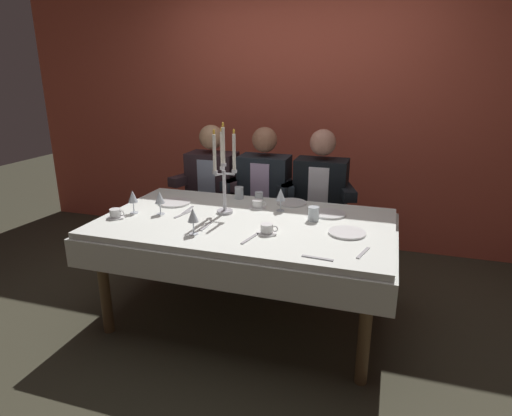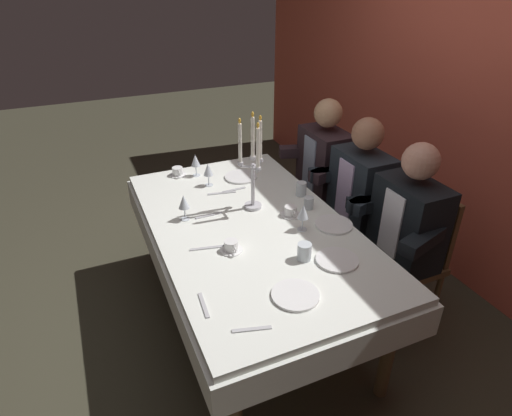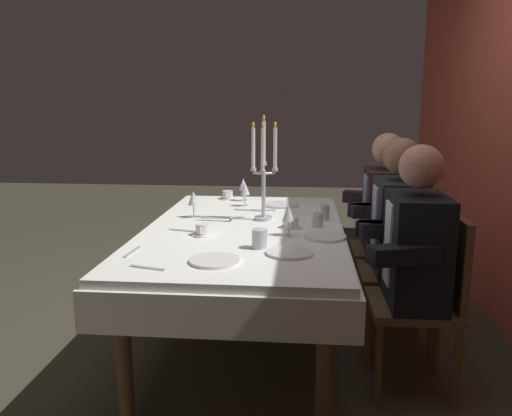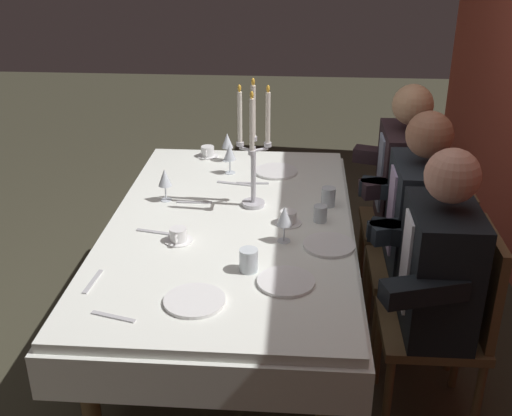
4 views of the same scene
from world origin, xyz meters
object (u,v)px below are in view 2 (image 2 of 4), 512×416
(candelabra, at_px, (253,167))
(wine_glass_1, at_px, (208,170))
(dinner_plate_3, at_px, (334,224))
(seated_diner_0, at_px, (325,163))
(coffee_cup_2, at_px, (231,246))
(seated_diner_2, at_px, (409,222))
(dining_table, at_px, (250,241))
(wine_glass_2, at_px, (303,212))
(coffee_cup_1, at_px, (178,172))
(water_tumbler_0, at_px, (304,252))
(dinner_plate_2, at_px, (337,260))
(water_tumbler_1, at_px, (301,189))
(water_tumbler_2, at_px, (309,203))
(coffee_cup_0, at_px, (290,211))
(wine_glass_0, at_px, (184,203))
(dinner_plate_0, at_px, (295,295))
(seated_diner_1, at_px, (361,189))
(wine_glass_3, at_px, (195,161))
(dinner_plate_1, at_px, (241,177))

(candelabra, bearing_deg, wine_glass_1, -159.00)
(dinner_plate_3, height_order, seated_diner_0, seated_diner_0)
(coffee_cup_2, xyz_separation_m, seated_diner_2, (0.15, 1.08, -0.03))
(dining_table, bearing_deg, coffee_cup_2, -43.60)
(wine_glass_2, distance_m, coffee_cup_1, 1.12)
(candelabra, distance_m, wine_glass_2, 0.42)
(seated_diner_0, bearing_deg, water_tumbler_0, -36.26)
(coffee_cup_1, bearing_deg, wine_glass_2, 25.06)
(wine_glass_2, bearing_deg, dinner_plate_2, 3.08)
(dinner_plate_2, xyz_separation_m, water_tumbler_1, (-0.72, 0.18, 0.04))
(dinner_plate_3, height_order, coffee_cup_1, coffee_cup_1)
(wine_glass_2, bearing_deg, water_tumbler_2, 142.41)
(coffee_cup_1, relative_size, seated_diner_0, 0.11)
(coffee_cup_0, bearing_deg, wine_glass_0, -109.20)
(wine_glass_2, bearing_deg, seated_diner_2, 74.04)
(dinner_plate_0, xyz_separation_m, seated_diner_1, (-0.80, 0.94, -0.01))
(wine_glass_0, height_order, wine_glass_3, same)
(water_tumbler_2, relative_size, coffee_cup_1, 0.58)
(wine_glass_2, xyz_separation_m, seated_diner_2, (0.18, 0.63, -0.12))
(dinner_plate_0, distance_m, coffee_cup_2, 0.48)
(candelabra, height_order, dinner_plate_3, candelabra)
(dinner_plate_2, height_order, coffee_cup_1, coffee_cup_1)
(wine_glass_0, bearing_deg, wine_glass_3, 157.07)
(dining_table, relative_size, wine_glass_0, 11.83)
(dinner_plate_0, xyz_separation_m, dinner_plate_2, (-0.15, 0.33, 0.00))
(wine_glass_1, height_order, water_tumbler_1, wine_glass_1)
(wine_glass_2, bearing_deg, water_tumbler_1, 152.14)
(wine_glass_1, distance_m, water_tumbler_0, 1.04)
(candelabra, xyz_separation_m, dinner_plate_2, (0.70, 0.18, -0.27))
(wine_glass_1, relative_size, coffee_cup_2, 1.24)
(wine_glass_1, height_order, coffee_cup_1, wine_glass_1)
(coffee_cup_2, distance_m, seated_diner_2, 1.09)
(dinner_plate_0, bearing_deg, dinner_plate_2, 115.28)
(coffee_cup_2, bearing_deg, candelabra, 143.03)
(dinner_plate_0, xyz_separation_m, water_tumbler_0, (-0.24, 0.18, 0.04))
(wine_glass_0, distance_m, seated_diner_0, 1.29)
(dinner_plate_1, xyz_separation_m, water_tumbler_1, (0.41, 0.27, 0.04))
(dinner_plate_0, bearing_deg, coffee_cup_2, -162.73)
(dinner_plate_3, bearing_deg, water_tumbler_0, -55.59)
(wine_glass_0, relative_size, wine_glass_1, 1.00)
(dinner_plate_3, relative_size, coffee_cup_0, 1.68)
(water_tumbler_0, bearing_deg, wine_glass_1, -169.73)
(dinner_plate_0, xyz_separation_m, wine_glass_1, (-1.26, -0.01, 0.11))
(candelabra, relative_size, water_tumbler_0, 6.63)
(water_tumbler_1, height_order, coffee_cup_0, water_tumbler_1)
(wine_glass_3, height_order, coffee_cup_2, wine_glass_3)
(water_tumbler_0, xyz_separation_m, water_tumbler_2, (-0.46, 0.29, -0.01))
(candelabra, xyz_separation_m, seated_diner_1, (0.05, 0.79, -0.29))
(dining_table, distance_m, water_tumbler_1, 0.53)
(dining_table, xyz_separation_m, seated_diner_1, (-0.13, 0.89, 0.11))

